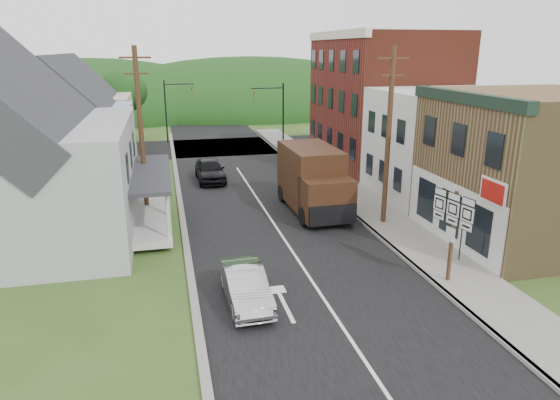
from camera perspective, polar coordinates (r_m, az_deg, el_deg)
ground at (r=21.93m, az=2.02°, el=-6.84°), size 120.00×120.00×0.00m
road at (r=31.11m, az=-2.79°, el=0.40°), size 9.00×90.00×0.02m
cross_road at (r=47.49m, az=-6.55°, el=6.07°), size 60.00×9.00×0.02m
sidewalk_right at (r=30.83m, az=8.74°, el=0.21°), size 2.80×55.00×0.15m
curb_right at (r=30.37m, az=6.38°, el=0.04°), size 0.20×55.00×0.15m
curb_left at (r=28.73m, az=-11.21°, el=-1.20°), size 0.30×55.00×0.12m
storefront_tan at (r=26.06m, az=26.89°, el=3.27°), size 8.00×8.00×7.00m
storefront_white at (r=32.07m, az=18.38°, el=6.03°), size 8.00×7.00×6.50m
storefront_red at (r=40.16m, az=11.55°, el=11.09°), size 8.00×12.00×10.00m
house_gray at (r=26.62m, az=-27.60°, el=5.05°), size 10.20×12.24×8.35m
house_blue at (r=37.16m, az=-22.05°, el=7.73°), size 7.14×8.16×7.28m
house_cream at (r=46.06m, az=-21.10°, el=9.38°), size 7.14×8.16×7.28m
utility_pole_right at (r=25.67m, az=12.29°, el=7.17°), size 1.60×0.26×9.00m
utility_pole_left at (r=27.70m, az=-15.61°, el=7.63°), size 1.60×0.26×9.00m
traffic_signal_right at (r=44.22m, az=-0.53°, el=10.31°), size 2.87×0.20×6.00m
traffic_signal_left at (r=50.13m, az=-12.16°, el=10.71°), size 2.87×0.20×6.00m
tree_left_d at (r=51.64m, az=-17.60°, el=11.74°), size 4.80×4.80×6.94m
forested_ridge at (r=75.07m, az=-9.16°, el=9.92°), size 90.00×30.00×16.00m
silver_sedan at (r=18.20m, az=-4.00°, el=-9.78°), size 1.53×4.06×1.32m
dark_sedan at (r=34.90m, az=-8.00°, el=3.41°), size 1.96×4.64×1.57m
delivery_van at (r=27.79m, az=3.82°, el=2.27°), size 2.78×6.49×3.60m
route_sign_cluster at (r=19.95m, az=19.11°, el=-2.58°), size 0.47×2.04×3.61m
warning_sign at (r=22.33m, az=20.08°, el=-2.84°), size 0.23×0.63×2.39m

